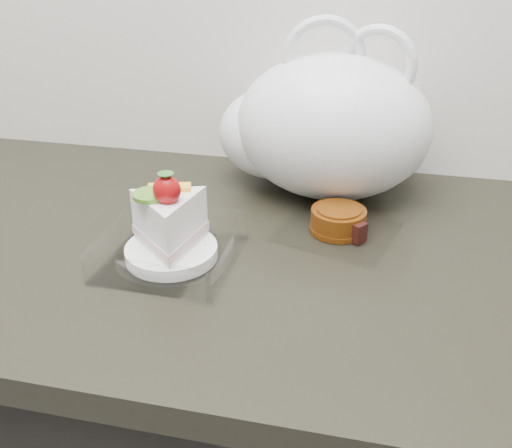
# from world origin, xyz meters

# --- Properties ---
(counter) EXTENTS (2.04, 0.64, 0.90)m
(counter) POSITION_xyz_m (0.00, 1.69, 0.45)
(counter) COLOR black
(counter) RESTS_ON ground
(cake_tray) EXTENTS (0.17, 0.17, 0.13)m
(cake_tray) POSITION_xyz_m (0.02, 1.62, 0.94)
(cake_tray) COLOR white
(cake_tray) RESTS_ON counter
(mooncake_wrap) EXTENTS (0.20, 0.19, 0.04)m
(mooncake_wrap) POSITION_xyz_m (0.23, 1.75, 0.92)
(mooncake_wrap) COLOR white
(mooncake_wrap) RESTS_ON counter
(plastic_bag) EXTENTS (0.35, 0.24, 0.29)m
(plastic_bag) POSITION_xyz_m (0.18, 1.88, 1.01)
(plastic_bag) COLOR white
(plastic_bag) RESTS_ON counter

